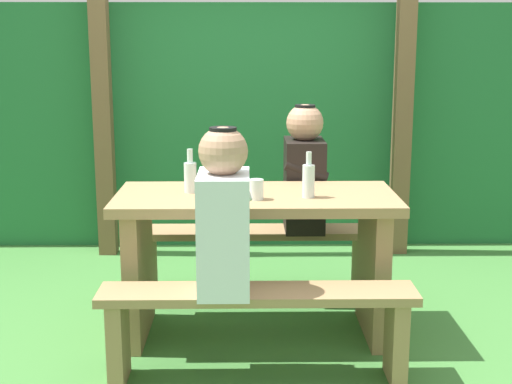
# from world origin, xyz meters

# --- Properties ---
(ground_plane) EXTENTS (12.00, 12.00, 0.00)m
(ground_plane) POSITION_xyz_m (0.00, 0.00, 0.00)
(ground_plane) COLOR #417D38
(hedge_backdrop) EXTENTS (6.40, 0.82, 1.75)m
(hedge_backdrop) POSITION_xyz_m (0.00, 2.05, 0.88)
(hedge_backdrop) COLOR #236935
(hedge_backdrop) RESTS_ON ground_plane
(pergola_post_left) EXTENTS (0.12, 0.12, 2.01)m
(pergola_post_left) POSITION_xyz_m (-1.04, 1.45, 1.01)
(pergola_post_left) COLOR brown
(pergola_post_left) RESTS_ON ground_plane
(pergola_post_right) EXTENTS (0.12, 0.12, 2.01)m
(pergola_post_right) POSITION_xyz_m (1.04, 1.45, 1.01)
(pergola_post_right) COLOR brown
(pergola_post_right) RESTS_ON ground_plane
(picnic_table) EXTENTS (1.40, 0.64, 0.75)m
(picnic_table) POSITION_xyz_m (0.00, 0.00, 0.51)
(picnic_table) COLOR #9E7A51
(picnic_table) RESTS_ON ground_plane
(bench_near) EXTENTS (1.40, 0.24, 0.43)m
(bench_near) POSITION_xyz_m (0.00, -0.51, 0.31)
(bench_near) COLOR #9E7A51
(bench_near) RESTS_ON ground_plane
(bench_far) EXTENTS (1.40, 0.24, 0.43)m
(bench_far) POSITION_xyz_m (0.00, 0.51, 0.31)
(bench_far) COLOR #9E7A51
(bench_far) RESTS_ON ground_plane
(person_white_shirt) EXTENTS (0.25, 0.35, 0.72)m
(person_white_shirt) POSITION_xyz_m (-0.15, -0.51, 0.76)
(person_white_shirt) COLOR silver
(person_white_shirt) RESTS_ON bench_near
(person_black_coat) EXTENTS (0.25, 0.35, 0.72)m
(person_black_coat) POSITION_xyz_m (0.28, 0.51, 0.76)
(person_black_coat) COLOR black
(person_black_coat) RESTS_ON bench_far
(drinking_glass) EXTENTS (0.07, 0.07, 0.10)m
(drinking_glass) POSITION_xyz_m (-0.00, -0.13, 0.80)
(drinking_glass) COLOR silver
(drinking_glass) RESTS_ON picnic_table
(bottle_left) EXTENTS (0.06, 0.06, 0.23)m
(bottle_left) POSITION_xyz_m (0.25, -0.09, 0.83)
(bottle_left) COLOR silver
(bottle_left) RESTS_ON picnic_table
(bottle_right) EXTENTS (0.06, 0.06, 0.22)m
(bottle_right) POSITION_xyz_m (-0.33, 0.04, 0.83)
(bottle_right) COLOR silver
(bottle_right) RESTS_ON picnic_table
(cell_phone) EXTENTS (0.13, 0.16, 0.01)m
(cell_phone) POSITION_xyz_m (-0.14, 0.14, 0.75)
(cell_phone) COLOR black
(cell_phone) RESTS_ON picnic_table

